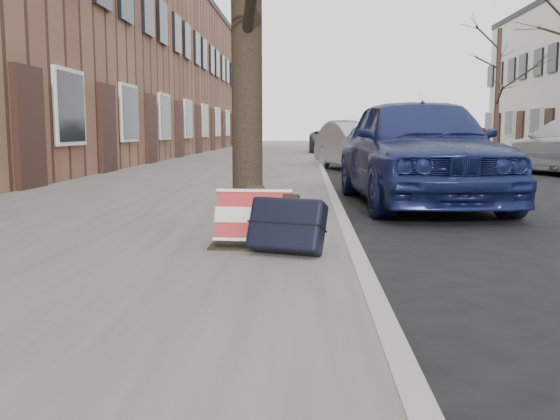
{
  "coord_description": "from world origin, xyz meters",
  "views": [
    {
      "loc": [
        -1.65,
        -4.02,
        1.06
      ],
      "look_at": [
        -1.85,
        0.8,
        0.44
      ],
      "focal_mm": 40.0,
      "sensor_mm": 36.0,
      "label": 1
    }
  ],
  "objects_px": {
    "suitcase_navy": "(287,225)",
    "car_near_mid": "(359,146)",
    "suitcase_red": "(254,218)",
    "car_near_front": "(417,149)"
  },
  "relations": [
    {
      "from": "suitcase_red",
      "to": "suitcase_navy",
      "type": "height_order",
      "value": "suitcase_red"
    },
    {
      "from": "suitcase_red",
      "to": "car_near_front",
      "type": "height_order",
      "value": "car_near_front"
    },
    {
      "from": "suitcase_navy",
      "to": "car_near_mid",
      "type": "distance_m",
      "value": 12.16
    },
    {
      "from": "suitcase_navy",
      "to": "car_near_front",
      "type": "bearing_deg",
      "value": 87.91
    },
    {
      "from": "car_near_mid",
      "to": "suitcase_navy",
      "type": "bearing_deg",
      "value": -113.13
    },
    {
      "from": "suitcase_red",
      "to": "car_near_front",
      "type": "distance_m",
      "value": 4.57
    },
    {
      "from": "car_near_front",
      "to": "car_near_mid",
      "type": "height_order",
      "value": "car_near_front"
    },
    {
      "from": "suitcase_red",
      "to": "car_near_front",
      "type": "xyz_separation_m",
      "value": [
        2.02,
        4.08,
        0.44
      ]
    },
    {
      "from": "car_near_front",
      "to": "suitcase_navy",
      "type": "bearing_deg",
      "value": -115.17
    },
    {
      "from": "suitcase_red",
      "to": "car_near_front",
      "type": "bearing_deg",
      "value": 68.17
    }
  ]
}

